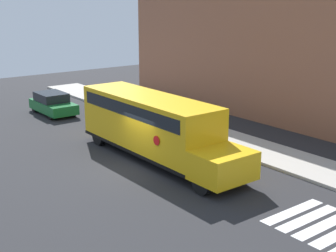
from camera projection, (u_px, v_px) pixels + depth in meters
ground_plane at (137, 167)px, 22.56m from camera, size 60.00×60.00×0.00m
sidewalk_strip at (233, 141)px, 26.35m from camera, size 44.00×3.00×0.15m
building_backdrop at (310, 47)px, 28.88m from camera, size 32.00×4.00×9.95m
crosswalk_stripes at (333, 229)px, 16.52m from camera, size 4.00×3.20×0.01m
school_bus at (153, 124)px, 23.37m from camera, size 10.90×2.57×3.16m
parked_car at (53, 104)px, 32.78m from camera, size 4.20×1.90×1.49m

